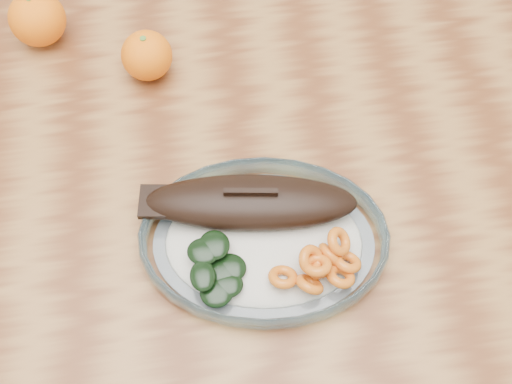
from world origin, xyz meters
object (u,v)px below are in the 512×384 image
plated_meal (263,237)px  orange_left (37,19)px  dining_table (170,201)px  orange_right (147,56)px

plated_meal → orange_left: bearing=134.5°
dining_table → orange_right: bearing=91.0°
orange_left → orange_right: orange_left is taller
dining_table → orange_left: bearing=122.1°
dining_table → orange_left: orange_left is taller
plated_meal → orange_right: (-0.11, 0.27, 0.01)m
orange_right → dining_table: bearing=-89.0°
plated_meal → orange_right: bearing=121.3°
plated_meal → orange_right: plated_meal is taller
orange_left → orange_right: size_ratio=1.13×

